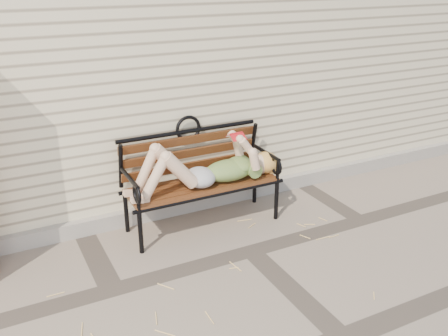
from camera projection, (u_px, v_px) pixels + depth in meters
ground at (251, 251)px, 4.41m from camera, size 80.00×80.00×0.00m
house_wall at (136, 37)px, 6.32m from camera, size 8.00×4.00×3.00m
foundation_strip at (205, 201)px, 5.19m from camera, size 8.00×0.10×0.15m
garden_bench at (198, 167)px, 4.73m from camera, size 1.58×0.63×1.02m
reading_woman at (205, 168)px, 4.62m from camera, size 1.49×0.34×0.47m
straw_scatter at (234, 270)px, 4.13m from camera, size 2.56×1.67×0.01m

